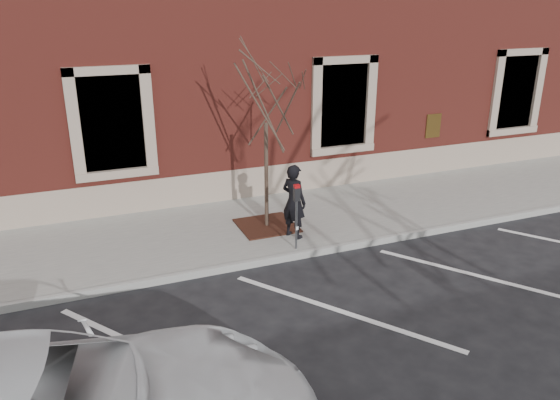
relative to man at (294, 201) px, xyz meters
name	(u,v)px	position (x,y,z in m)	size (l,w,h in m)	color
ground	(291,259)	(-0.37, -0.72, -0.98)	(120.00, 120.00, 0.00)	#28282B
sidewalk_near	(262,225)	(-0.37, 1.03, -0.90)	(40.00, 3.50, 0.15)	#A3A299
curb_near	(292,256)	(-0.37, -0.77, -0.90)	(40.00, 0.12, 0.15)	#9E9E99
parking_stripes	(340,311)	(-0.37, -2.92, -0.97)	(28.00, 4.40, 0.01)	silver
building_civic	(193,37)	(-0.37, 7.02, 3.02)	(40.00, 8.62, 8.00)	maroon
man	(294,201)	(0.00, 0.00, 0.00)	(0.60, 0.40, 1.65)	black
parking_meter	(297,205)	(-0.20, -0.60, 0.16)	(0.13, 0.10, 1.42)	#595B60
tree_grate	(267,225)	(-0.35, 0.75, -0.81)	(1.28, 1.28, 0.03)	#3C1C13
sapling	(266,92)	(-0.35, 0.75, 2.26)	(2.64, 2.64, 4.41)	brown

